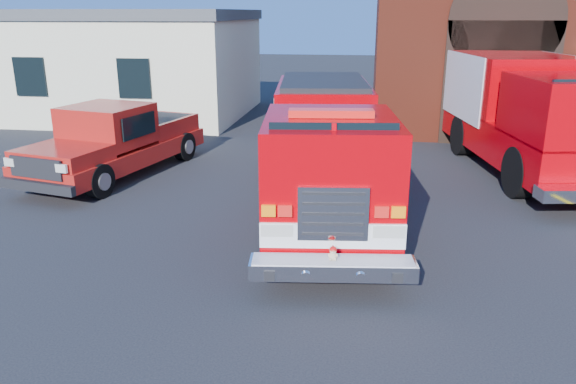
# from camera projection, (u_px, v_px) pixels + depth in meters

# --- Properties ---
(ground) EXTENTS (100.00, 100.00, 0.00)m
(ground) POSITION_uv_depth(u_px,v_px,m) (297.00, 236.00, 11.16)
(ground) COLOR black
(ground) RESTS_ON ground
(parking_stripe_mid) EXTENTS (0.12, 3.00, 0.01)m
(parking_stripe_mid) POSITION_uv_depth(u_px,v_px,m) (574.00, 190.00, 14.05)
(parking_stripe_mid) COLOR #DEB00B
(parking_stripe_mid) RESTS_ON ground
(parking_stripe_far) EXTENTS (0.12, 3.00, 0.01)m
(parking_stripe_far) POSITION_uv_depth(u_px,v_px,m) (540.00, 160.00, 16.87)
(parking_stripe_far) COLOR #DEB00B
(parking_stripe_far) RESTS_ON ground
(fire_station) EXTENTS (15.20, 10.20, 8.45)m
(fire_station) POSITION_uv_depth(u_px,v_px,m) (572.00, 12.00, 21.82)
(fire_station) COLOR maroon
(fire_station) RESTS_ON ground
(side_building) EXTENTS (10.20, 8.20, 4.35)m
(side_building) POSITION_uv_depth(u_px,v_px,m) (127.00, 62.00, 23.96)
(side_building) COLOR beige
(side_building) RESTS_ON ground
(fire_engine) EXTENTS (3.34, 8.88, 2.67)m
(fire_engine) POSITION_uv_depth(u_px,v_px,m) (325.00, 148.00, 12.43)
(fire_engine) COLOR black
(fire_engine) RESTS_ON ground
(pickup_truck) EXTENTS (3.38, 6.22, 1.93)m
(pickup_truck) POSITION_uv_depth(u_px,v_px,m) (116.00, 141.00, 15.19)
(pickup_truck) COLOR black
(pickup_truck) RESTS_ON ground
(secondary_truck) EXTENTS (4.42, 9.83, 3.08)m
(secondary_truck) POSITION_uv_depth(u_px,v_px,m) (520.00, 106.00, 16.07)
(secondary_truck) COLOR black
(secondary_truck) RESTS_ON ground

